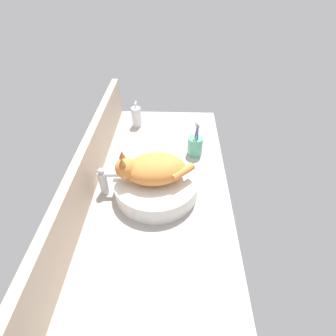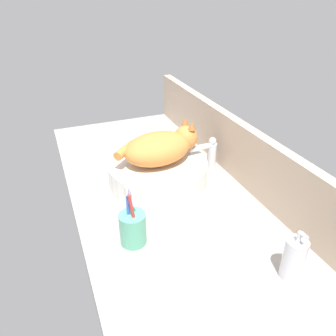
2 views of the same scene
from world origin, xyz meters
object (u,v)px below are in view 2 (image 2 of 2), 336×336
object	(u,v)px
sink_basin	(158,172)
faucet	(209,153)
cat	(161,147)
soap_dispenser	(294,259)
toothbrush_cup	(133,228)

from	to	relation	value
sink_basin	faucet	size ratio (longest dim) A/B	2.67
cat	soap_dispenser	world-z (taller)	cat
sink_basin	cat	distance (cm)	9.86
cat	faucet	bearing A→B (deg)	91.46
soap_dispenser	sink_basin	bearing A→B (deg)	-164.36
cat	soap_dispenser	distance (cm)	57.63
faucet	soap_dispenser	bearing A→B (deg)	-6.23
sink_basin	cat	bearing A→B (deg)	102.16
cat	faucet	distance (cm)	21.18
faucet	soap_dispenser	xyz separation A→B (cm)	(55.85, -6.10, -1.38)
soap_dispenser	toothbrush_cup	size ratio (longest dim) A/B	0.80
faucet	toothbrush_cup	distance (cm)	49.11
faucet	toothbrush_cup	size ratio (longest dim) A/B	0.73
cat	soap_dispenser	xyz separation A→B (cm)	(55.33, 14.07, -7.84)
sink_basin	soap_dispenser	xyz separation A→B (cm)	(55.04, 15.41, 1.92)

